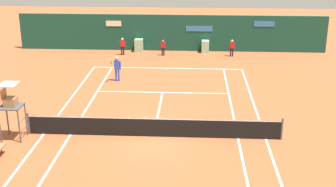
{
  "coord_description": "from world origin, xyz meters",
  "views": [
    {
      "loc": [
        1.81,
        -19.78,
        9.12
      ],
      "look_at": [
        0.47,
        3.94,
        0.8
      ],
      "focal_mm": 48.93,
      "sensor_mm": 36.0,
      "label": 1
    }
  ],
  "objects_px": {
    "player_on_baseline": "(117,67)",
    "tennis_ball_near_service_line": "(138,73)",
    "tennis_ball_by_sideline": "(206,88)",
    "ball_kid_centre_post": "(123,45)",
    "ball_kid_right_post": "(232,47)",
    "ball_kid_left_post": "(163,47)",
    "tennis_ball_mid_court": "(216,97)",
    "umpire_chair": "(11,104)"
  },
  "relations": [
    {
      "from": "player_on_baseline",
      "to": "tennis_ball_by_sideline",
      "type": "xyz_separation_m",
      "value": [
        5.75,
        -1.22,
        -0.94
      ]
    },
    {
      "from": "ball_kid_right_post",
      "to": "tennis_ball_by_sideline",
      "type": "relative_size",
      "value": 19.71
    },
    {
      "from": "player_on_baseline",
      "to": "ball_kid_right_post",
      "type": "distance_m",
      "value": 10.45
    },
    {
      "from": "ball_kid_centre_post",
      "to": "umpire_chair",
      "type": "bearing_deg",
      "value": 73.66
    },
    {
      "from": "umpire_chair",
      "to": "player_on_baseline",
      "type": "distance_m",
      "value": 9.72
    },
    {
      "from": "tennis_ball_by_sideline",
      "to": "tennis_ball_near_service_line",
      "type": "xyz_separation_m",
      "value": [
        -4.62,
        3.1,
        0.0
      ]
    },
    {
      "from": "tennis_ball_mid_court",
      "to": "tennis_ball_near_service_line",
      "type": "xyz_separation_m",
      "value": [
        -5.17,
        4.69,
        0.0
      ]
    },
    {
      "from": "tennis_ball_mid_court",
      "to": "tennis_ball_by_sideline",
      "type": "height_order",
      "value": "same"
    },
    {
      "from": "ball_kid_right_post",
      "to": "ball_kid_centre_post",
      "type": "relative_size",
      "value": 0.97
    },
    {
      "from": "umpire_chair",
      "to": "tennis_ball_near_service_line",
      "type": "height_order",
      "value": "umpire_chair"
    },
    {
      "from": "ball_kid_right_post",
      "to": "ball_kid_centre_post",
      "type": "xyz_separation_m",
      "value": [
        -8.6,
        0.0,
        0.02
      ]
    },
    {
      "from": "ball_kid_left_post",
      "to": "ball_kid_right_post",
      "type": "distance_m",
      "value": 5.39
    },
    {
      "from": "tennis_ball_mid_court",
      "to": "tennis_ball_by_sideline",
      "type": "distance_m",
      "value": 1.68
    },
    {
      "from": "ball_kid_left_post",
      "to": "tennis_ball_near_service_line",
      "type": "relative_size",
      "value": 18.42
    },
    {
      "from": "ball_kid_right_post",
      "to": "tennis_ball_mid_court",
      "type": "height_order",
      "value": "ball_kid_right_post"
    },
    {
      "from": "tennis_ball_mid_court",
      "to": "ball_kid_centre_post",
      "type": "bearing_deg",
      "value": 125.93
    },
    {
      "from": "player_on_baseline",
      "to": "tennis_ball_near_service_line",
      "type": "bearing_deg",
      "value": -114.93
    },
    {
      "from": "player_on_baseline",
      "to": "umpire_chair",
      "type": "bearing_deg",
      "value": 75.36
    },
    {
      "from": "umpire_chair",
      "to": "ball_kid_right_post",
      "type": "xyz_separation_m",
      "value": [
        11.34,
        15.87,
        -0.98
      ]
    },
    {
      "from": "player_on_baseline",
      "to": "ball_kid_left_post",
      "type": "height_order",
      "value": "player_on_baseline"
    },
    {
      "from": "umpire_chair",
      "to": "ball_kid_right_post",
      "type": "relative_size",
      "value": 2.03
    },
    {
      "from": "ball_kid_left_post",
      "to": "tennis_ball_by_sideline",
      "type": "height_order",
      "value": "ball_kid_left_post"
    },
    {
      "from": "ball_kid_right_post",
      "to": "ball_kid_centre_post",
      "type": "height_order",
      "value": "ball_kid_centre_post"
    },
    {
      "from": "ball_kid_left_post",
      "to": "ball_kid_right_post",
      "type": "height_order",
      "value": "ball_kid_right_post"
    },
    {
      "from": "player_on_baseline",
      "to": "tennis_ball_by_sideline",
      "type": "height_order",
      "value": "player_on_baseline"
    },
    {
      "from": "tennis_ball_mid_court",
      "to": "player_on_baseline",
      "type": "bearing_deg",
      "value": 155.98
    },
    {
      "from": "ball_kid_centre_post",
      "to": "tennis_ball_mid_court",
      "type": "xyz_separation_m",
      "value": [
        6.96,
        -9.6,
        -0.76
      ]
    },
    {
      "from": "tennis_ball_mid_court",
      "to": "ball_kid_right_post",
      "type": "bearing_deg",
      "value": 80.31
    },
    {
      "from": "ball_kid_right_post",
      "to": "tennis_ball_near_service_line",
      "type": "relative_size",
      "value": 19.71
    },
    {
      "from": "umpire_chair",
      "to": "ball_kid_centre_post",
      "type": "relative_size",
      "value": 1.97
    },
    {
      "from": "ball_kid_right_post",
      "to": "tennis_ball_by_sideline",
      "type": "height_order",
      "value": "ball_kid_right_post"
    },
    {
      "from": "player_on_baseline",
      "to": "tennis_ball_by_sideline",
      "type": "distance_m",
      "value": 5.95
    },
    {
      "from": "ball_kid_centre_post",
      "to": "tennis_ball_by_sideline",
      "type": "distance_m",
      "value": 10.29
    },
    {
      "from": "umpire_chair",
      "to": "tennis_ball_mid_court",
      "type": "height_order",
      "value": "umpire_chair"
    },
    {
      "from": "ball_kid_left_post",
      "to": "tennis_ball_near_service_line",
      "type": "height_order",
      "value": "ball_kid_left_post"
    },
    {
      "from": "umpire_chair",
      "to": "tennis_ball_near_service_line",
      "type": "distance_m",
      "value": 11.98
    },
    {
      "from": "player_on_baseline",
      "to": "ball_kid_right_post",
      "type": "height_order",
      "value": "player_on_baseline"
    },
    {
      "from": "umpire_chair",
      "to": "ball_kid_left_post",
      "type": "xyz_separation_m",
      "value": [
        5.95,
        15.87,
        -1.03
      ]
    },
    {
      "from": "ball_kid_left_post",
      "to": "tennis_ball_mid_court",
      "type": "distance_m",
      "value": 10.33
    },
    {
      "from": "ball_kid_left_post",
      "to": "tennis_ball_mid_court",
      "type": "relative_size",
      "value": 18.42
    },
    {
      "from": "ball_kid_right_post",
      "to": "ball_kid_left_post",
      "type": "bearing_deg",
      "value": 4.29
    },
    {
      "from": "player_on_baseline",
      "to": "ball_kid_left_post",
      "type": "bearing_deg",
      "value": -104.58
    }
  ]
}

